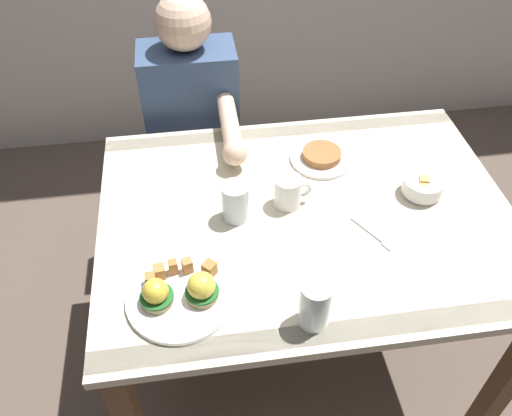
# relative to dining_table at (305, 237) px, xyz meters

# --- Properties ---
(ground_plane) EXTENTS (6.00, 6.00, 0.00)m
(ground_plane) POSITION_rel_dining_table_xyz_m (0.00, 0.00, -0.63)
(ground_plane) COLOR brown
(dining_table) EXTENTS (1.20, 0.90, 0.74)m
(dining_table) POSITION_rel_dining_table_xyz_m (0.00, 0.00, 0.00)
(dining_table) COLOR beige
(dining_table) RESTS_ON ground_plane
(eggs_benedict_plate) EXTENTS (0.27, 0.27, 0.09)m
(eggs_benedict_plate) POSITION_rel_dining_table_xyz_m (-0.38, -0.25, 0.13)
(eggs_benedict_plate) COLOR white
(eggs_benedict_plate) RESTS_ON dining_table
(fruit_bowl) EXTENTS (0.12, 0.12, 0.06)m
(fruit_bowl) POSITION_rel_dining_table_xyz_m (0.36, 0.03, 0.14)
(fruit_bowl) COLOR white
(fruit_bowl) RESTS_ON dining_table
(coffee_mug) EXTENTS (0.11, 0.08, 0.09)m
(coffee_mug) POSITION_rel_dining_table_xyz_m (-0.05, 0.05, 0.16)
(coffee_mug) COLOR white
(coffee_mug) RESTS_ON dining_table
(fork) EXTENTS (0.09, 0.14, 0.00)m
(fork) POSITION_rel_dining_table_xyz_m (0.17, -0.12, 0.11)
(fork) COLOR silver
(fork) RESTS_ON dining_table
(water_glass_near) EXTENTS (0.07, 0.07, 0.13)m
(water_glass_near) POSITION_rel_dining_table_xyz_m (-0.06, -0.36, 0.16)
(water_glass_near) COLOR silver
(water_glass_near) RESTS_ON dining_table
(water_glass_far) EXTENTS (0.08, 0.08, 0.12)m
(water_glass_far) POSITION_rel_dining_table_xyz_m (-0.21, 0.01, 0.16)
(water_glass_far) COLOR silver
(water_glass_far) RESTS_ON dining_table
(side_plate) EXTENTS (0.20, 0.20, 0.04)m
(side_plate) POSITION_rel_dining_table_xyz_m (0.09, 0.23, 0.12)
(side_plate) COLOR white
(side_plate) RESTS_ON dining_table
(diner_person) EXTENTS (0.34, 0.54, 1.14)m
(diner_person) POSITION_rel_dining_table_xyz_m (-0.30, 0.60, 0.02)
(diner_person) COLOR #33333D
(diner_person) RESTS_ON ground_plane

